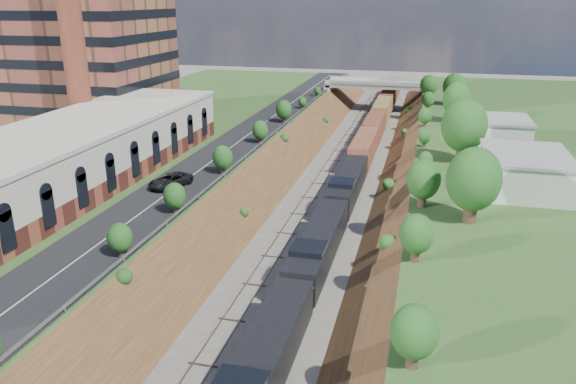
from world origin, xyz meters
name	(u,v)px	position (x,y,z in m)	size (l,w,h in m)	color
platform_left	(120,159)	(-33.00, 60.00, 2.50)	(44.00, 180.00, 5.00)	#335D26
embankment_left	(258,186)	(-11.00, 60.00, 0.00)	(7.07, 180.00, 7.07)	brown
embankment_right	(412,198)	(11.00, 60.00, 0.00)	(7.07, 180.00, 7.07)	brown
rail_left_track	(314,190)	(-2.60, 60.00, 0.09)	(1.58, 180.00, 0.18)	gray
rail_right_track	(351,193)	(2.60, 60.00, 0.09)	(1.58, 180.00, 0.18)	gray
road	(227,150)	(-15.50, 60.00, 5.05)	(8.00, 180.00, 0.10)	black
guardrail	(254,149)	(-11.40, 59.80, 5.55)	(0.10, 171.00, 0.70)	#99999E
commercial_building	(53,163)	(-28.00, 38.00, 8.51)	(14.30, 62.30, 7.00)	brown
smokestack	(68,5)	(-36.00, 56.00, 25.00)	(3.20, 3.20, 40.00)	brown
overpass	(377,90)	(0.00, 122.00, 4.92)	(24.50, 8.30, 7.40)	gray
white_building_near	(525,173)	(23.50, 52.00, 7.00)	(9.00, 12.00, 4.00)	silver
white_building_far	(500,132)	(23.00, 74.00, 6.80)	(8.00, 10.00, 3.60)	silver
tree_right_large	(474,180)	(17.00, 40.00, 9.38)	(5.25, 5.25, 7.61)	#473323
tree_left_crest	(93,259)	(-11.80, 20.00, 7.04)	(2.45, 2.45, 3.55)	#473323
freight_train	(368,139)	(2.60, 81.30, 2.65)	(3.14, 143.06, 4.67)	black
suv	(170,180)	(-16.21, 42.63, 5.87)	(2.55, 5.53, 1.54)	black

